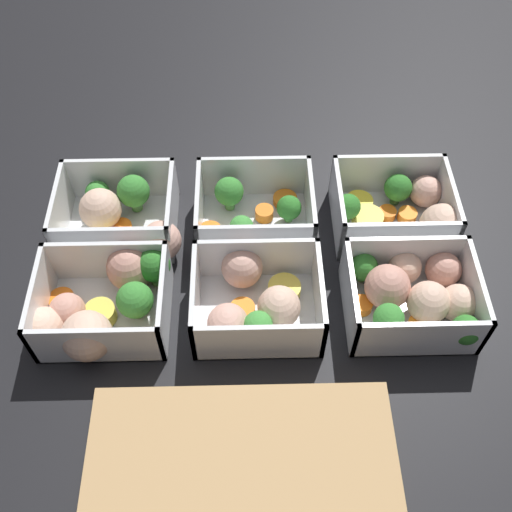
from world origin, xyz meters
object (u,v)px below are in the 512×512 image
container_far_center (255,301)px  container_far_right (104,304)px  container_near_left (404,211)px  container_near_center (253,211)px  container_near_right (122,216)px  container_far_left (415,294)px

container_far_center → container_far_right: bearing=0.5°
container_near_left → container_near_center: size_ratio=1.12×
container_near_left → container_near_right: size_ratio=1.00×
container_far_left → container_far_center: bearing=1.3°
container_near_right → container_far_center: same height
container_far_left → container_near_left: bearing=-94.1°
container_near_center → container_far_right: 0.20m
container_near_left → container_near_right: same height
container_near_right → container_far_left: 0.34m
container_near_center → container_far_right: size_ratio=0.90×
container_near_center → container_far_center: same height
container_near_center → container_near_right: (0.15, 0.01, 0.00)m
container_near_right → container_far_left: bearing=160.3°
container_near_center → container_far_left: (-0.17, 0.12, 0.00)m
container_far_left → container_far_right: size_ratio=0.92×
container_near_center → container_far_left: same height
container_near_right → container_far_left: same height
container_far_right → container_near_center: bearing=-141.4°
container_near_right → container_far_center: 0.19m
container_near_center → container_far_left: bearing=144.5°
container_near_left → container_near_center: same height
container_near_left → container_near_right: bearing=0.4°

